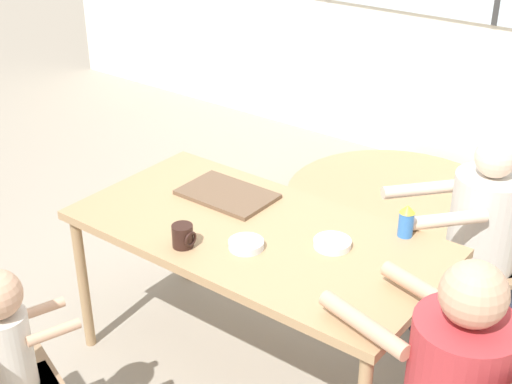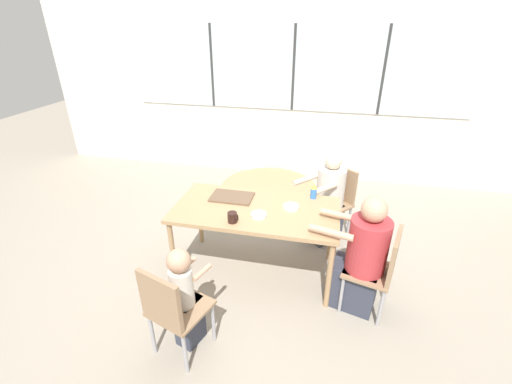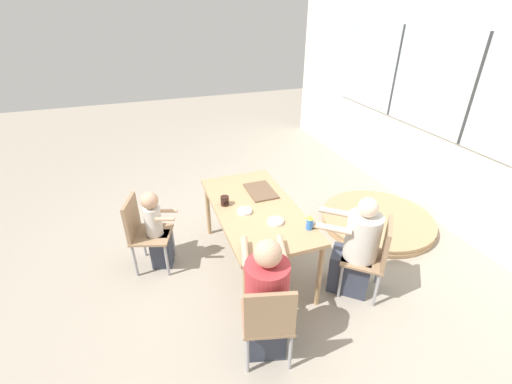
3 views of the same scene
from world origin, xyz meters
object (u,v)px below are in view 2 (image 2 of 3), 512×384
bowl_white_shallow (259,215)px  bowl_cereal (291,207)px  coffee_mug (233,217)px  chair_for_woman_green_shirt (337,196)px  chair_for_toddler (171,308)px  person_woman_green_shirt (327,202)px  chair_for_man_blue_shirt (381,266)px  folded_table_stack (269,190)px  sippy_cup (314,192)px  person_man_blue_shirt (361,260)px  person_toddler (185,299)px

bowl_white_shallow → bowl_cereal: 0.35m
coffee_mug → bowl_cereal: size_ratio=0.63×
chair_for_woman_green_shirt → chair_for_toddler: bearing=100.9°
person_woman_green_shirt → bowl_white_shallow: 1.17m
chair_for_woman_green_shirt → chair_for_man_blue_shirt: same height
folded_table_stack → chair_for_man_blue_shirt: bearing=-56.9°
coffee_mug → bowl_white_shallow: 0.26m
chair_for_man_blue_shirt → folded_table_stack: chair_for_man_blue_shirt is taller
chair_for_woman_green_shirt → sippy_cup: 0.72m
sippy_cup → chair_for_man_blue_shirt: bearing=-45.5°
chair_for_woman_green_shirt → folded_table_stack: 1.39m
coffee_mug → bowl_white_shallow: coffee_mug is taller
chair_for_toddler → person_man_blue_shirt: 1.65m
bowl_white_shallow → bowl_cereal: bearing=39.1°
chair_for_woman_green_shirt → chair_for_man_blue_shirt: bearing=147.6°
person_toddler → folded_table_stack: 2.84m
chair_for_toddler → person_woman_green_shirt: (1.07, 1.95, -0.03)m
chair_for_toddler → person_toddler: person_toddler is taller
bowl_cereal → bowl_white_shallow: bearing=-140.9°
person_man_blue_shirt → person_woman_green_shirt: bearing=32.4°
chair_for_woman_green_shirt → chair_for_man_blue_shirt: 1.30m
chair_for_woman_green_shirt → person_toddler: size_ratio=0.91×
person_man_blue_shirt → bowl_cereal: 0.81m
chair_for_man_blue_shirt → bowl_white_shallow: chair_for_man_blue_shirt is taller
chair_for_woman_green_shirt → chair_for_toddler: (-1.18, -2.08, 0.00)m
person_woman_green_shirt → bowl_white_shallow: person_woman_green_shirt is taller
chair_for_toddler → bowl_white_shallow: chair_for_toddler is taller
person_toddler → bowl_white_shallow: bearing=83.9°
chair_for_man_blue_shirt → person_man_blue_shirt: 0.17m
chair_for_man_blue_shirt → chair_for_toddler: bearing=133.3°
person_man_blue_shirt → sippy_cup: 0.85m
person_man_blue_shirt → person_toddler: size_ratio=1.21×
person_man_blue_shirt → chair_for_toddler: bearing=137.3°
coffee_mug → folded_table_stack: (-0.05, 2.08, -0.75)m
chair_for_toddler → person_woman_green_shirt: 2.23m
person_toddler → folded_table_stack: (0.14, 2.80, -0.41)m
chair_for_toddler → sippy_cup: size_ratio=5.85×
sippy_cup → bowl_white_shallow: 0.68m
bowl_cereal → coffee_mug: bearing=-142.7°
chair_for_man_blue_shirt → person_woman_green_shirt: person_woman_green_shirt is taller
person_man_blue_shirt → sippy_cup: (-0.48, 0.61, 0.32)m
chair_for_toddler → bowl_white_shallow: bearing=84.7°
person_woman_green_shirt → person_toddler: size_ratio=1.15×
chair_for_toddler → person_man_blue_shirt: person_man_blue_shirt is taller
person_toddler → person_woman_green_shirt: bearing=79.1°
chair_for_woman_green_shirt → coffee_mug: size_ratio=8.76×
chair_for_woman_green_shirt → chair_for_toddler: same height
chair_for_woman_green_shirt → sippy_cup: sippy_cup is taller
coffee_mug → folded_table_stack: size_ratio=0.07×
bowl_white_shallow → person_woman_green_shirt: bearing=56.6°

